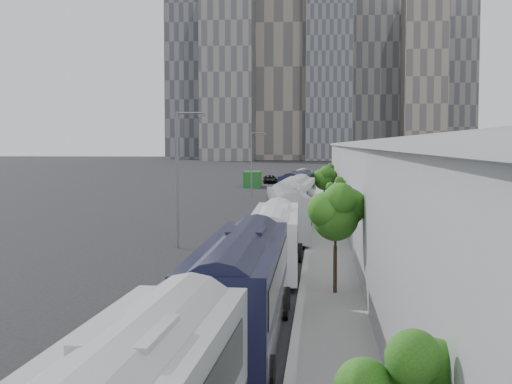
# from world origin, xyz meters

# --- Properties ---
(sidewalk) EXTENTS (10.00, 170.00, 0.12)m
(sidewalk) POSITION_xyz_m (9.00, 55.00, 0.06)
(sidewalk) COLOR gray
(sidewalk) RESTS_ON ground
(lane_line) EXTENTS (0.12, 160.00, 0.02)m
(lane_line) POSITION_xyz_m (-1.50, 55.00, 0.01)
(lane_line) COLOR gold
(lane_line) RESTS_ON ground
(depot) EXTENTS (12.45, 160.40, 7.20)m
(depot) POSITION_xyz_m (12.99, 55.00, 3.51)
(depot) COLOR gray
(depot) RESTS_ON ground
(skyline) EXTENTS (145.00, 64.00, 120.00)m
(skyline) POSITION_xyz_m (-2.90, 324.16, 50.85)
(skyline) COLOR slate
(skyline) RESTS_ON ground
(bus_1) EXTENTS (2.95, 13.27, 3.87)m
(bus_1) POSITION_xyz_m (2.29, 19.93, 1.63)
(bus_1) COLOR black
(bus_1) RESTS_ON ground
(bus_2) EXTENTS (2.89, 12.39, 3.60)m
(bus_2) POSITION_xyz_m (2.54, 34.08, 1.52)
(bus_2) COLOR white
(bus_2) RESTS_ON ground
(bus_3) EXTENTS (3.90, 13.16, 3.79)m
(bus_3) POSITION_xyz_m (2.47, 47.99, 1.60)
(bus_3) COLOR gray
(bus_3) RESTS_ON ground
(bus_4) EXTENTS (3.29, 13.76, 4.00)m
(bus_4) POSITION_xyz_m (2.75, 60.08, 1.69)
(bus_4) COLOR #B8BBC3
(bus_4) RESTS_ON ground
(bus_5) EXTENTS (4.03, 13.46, 3.87)m
(bus_5) POSITION_xyz_m (2.36, 77.63, 1.64)
(bus_5) COLOR black
(bus_5) RESTS_ON ground
(bus_6) EXTENTS (2.78, 12.44, 3.63)m
(bus_6) POSITION_xyz_m (2.44, 88.43, 1.53)
(bus_6) COLOR silver
(bus_6) RESTS_ON ground
(tree_1) EXTENTS (2.16, 2.16, 5.03)m
(tree_1) POSITION_xyz_m (5.72, 28.20, 3.93)
(tree_1) COLOR black
(tree_1) RESTS_ON ground
(tree_2) EXTENTS (1.04, 1.04, 3.87)m
(tree_2) POSITION_xyz_m (6.28, 52.97, 3.20)
(tree_2) COLOR black
(tree_2) RESTS_ON ground
(tree_3) EXTENTS (2.45, 2.45, 4.26)m
(tree_3) POSITION_xyz_m (5.38, 82.03, 3.02)
(tree_3) COLOR black
(tree_3) RESTS_ON ground
(tree_4) EXTENTS (1.19, 1.19, 3.52)m
(tree_4) POSITION_xyz_m (6.20, 107.99, 2.84)
(tree_4) COLOR black
(tree_4) RESTS_ON ground
(street_lamp_near) EXTENTS (2.04, 0.22, 9.19)m
(street_lamp_near) POSITION_xyz_m (-4.42, 42.34, 5.29)
(street_lamp_near) COLOR #59595E
(street_lamp_near) RESTS_ON ground
(street_lamp_far) EXTENTS (2.04, 0.22, 8.55)m
(street_lamp_far) POSITION_xyz_m (-3.89, 87.82, 4.96)
(street_lamp_far) COLOR #59595E
(street_lamp_far) RESTS_ON ground
(shipping_container) EXTENTS (3.05, 6.76, 2.58)m
(shipping_container) POSITION_xyz_m (-6.28, 111.59, 1.29)
(shipping_container) COLOR #164A1A
(shipping_container) RESTS_ON ground
(suv) EXTENTS (3.11, 5.60, 1.48)m
(suv) POSITION_xyz_m (-4.18, 122.51, 0.74)
(suv) COLOR black
(suv) RESTS_ON ground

